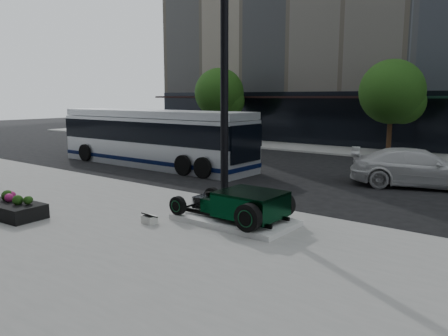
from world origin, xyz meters
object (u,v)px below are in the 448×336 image
Objects in this scene: lamppost at (224,83)px; transit_bus at (153,138)px; hot_rod at (244,204)px; white_sedan at (418,168)px; flower_planter at (12,208)px.

lamppost is 0.70× the size of transit_bus.
white_sedan is (2.30, 9.03, 0.07)m from hot_rod.
flower_planter is at bearing 127.10° from white_sedan.
flower_planter is 15.03m from white_sedan.
flower_planter is at bearing -127.99° from lamppost.
lamppost reaches higher than transit_bus.
lamppost is at bearing 140.46° from hot_rod.
hot_rod is at bearing -31.58° from transit_bus.
white_sedan is at bearing 56.88° from flower_planter.
lamppost is at bearing 130.80° from white_sedan.
flower_planter is at bearing -149.02° from hot_rod.
hot_rod is 4.17m from lamppost.
lamppost is 7.47m from flower_planter.
hot_rod is at bearing 145.95° from white_sedan.
hot_rod is 0.61× the size of white_sedan.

